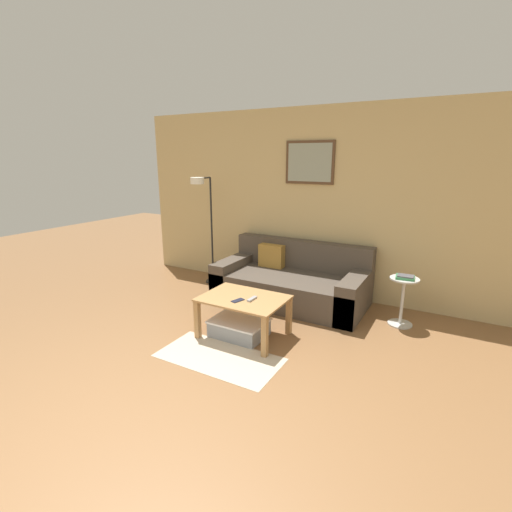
{
  "coord_description": "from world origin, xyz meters",
  "views": [
    {
      "loc": [
        1.84,
        -1.43,
        1.89
      ],
      "look_at": [
        -0.07,
        1.98,
        0.85
      ],
      "focal_mm": 26.0,
      "sensor_mm": 36.0,
      "label": 1
    }
  ],
  "objects_px": {
    "side_table": "(403,297)",
    "remote_control": "(252,299)",
    "couch": "(292,282)",
    "cell_phone": "(238,300)",
    "book_stack": "(405,277)",
    "coffee_table": "(244,304)",
    "storage_bin": "(239,327)",
    "floor_lamp": "(204,212)"
  },
  "relations": [
    {
      "from": "remote_control",
      "to": "side_table",
      "type": "bearing_deg",
      "value": 41.83
    },
    {
      "from": "couch",
      "to": "storage_bin",
      "type": "distance_m",
      "value": 1.23
    },
    {
      "from": "coffee_table",
      "to": "cell_phone",
      "type": "relative_size",
      "value": 6.39
    },
    {
      "from": "floor_lamp",
      "to": "book_stack",
      "type": "height_order",
      "value": "floor_lamp"
    },
    {
      "from": "book_stack",
      "to": "coffee_table",
      "type": "bearing_deg",
      "value": -142.53
    },
    {
      "from": "book_stack",
      "to": "cell_phone",
      "type": "bearing_deg",
      "value": -139.92
    },
    {
      "from": "floor_lamp",
      "to": "storage_bin",
      "type": "bearing_deg",
      "value": -41.63
    },
    {
      "from": "coffee_table",
      "to": "floor_lamp",
      "type": "xyz_separation_m",
      "value": [
        -1.36,
        1.14,
        0.77
      ]
    },
    {
      "from": "side_table",
      "to": "remote_control",
      "type": "xyz_separation_m",
      "value": [
        -1.34,
        -1.14,
        0.11
      ]
    },
    {
      "from": "coffee_table",
      "to": "cell_phone",
      "type": "xyz_separation_m",
      "value": [
        -0.0,
        -0.11,
        0.08
      ]
    },
    {
      "from": "side_table",
      "to": "book_stack",
      "type": "xyz_separation_m",
      "value": [
        0.0,
        -0.01,
        0.25
      ]
    },
    {
      "from": "floor_lamp",
      "to": "side_table",
      "type": "xyz_separation_m",
      "value": [
        2.81,
        -0.01,
        -0.79
      ]
    },
    {
      "from": "coffee_table",
      "to": "side_table",
      "type": "bearing_deg",
      "value": 37.86
    },
    {
      "from": "couch",
      "to": "book_stack",
      "type": "distance_m",
      "value": 1.46
    },
    {
      "from": "floor_lamp",
      "to": "side_table",
      "type": "relative_size",
      "value": 2.85
    },
    {
      "from": "coffee_table",
      "to": "remote_control",
      "type": "relative_size",
      "value": 5.96
    },
    {
      "from": "storage_bin",
      "to": "couch",
      "type": "bearing_deg",
      "value": 86.34
    },
    {
      "from": "couch",
      "to": "cell_phone",
      "type": "height_order",
      "value": "couch"
    },
    {
      "from": "remote_control",
      "to": "floor_lamp",
      "type": "bearing_deg",
      "value": 143.12
    },
    {
      "from": "storage_bin",
      "to": "cell_phone",
      "type": "distance_m",
      "value": 0.37
    },
    {
      "from": "storage_bin",
      "to": "remote_control",
      "type": "distance_m",
      "value": 0.39
    },
    {
      "from": "couch",
      "to": "cell_phone",
      "type": "xyz_separation_m",
      "value": [
        -0.04,
        -1.31,
        0.19
      ]
    },
    {
      "from": "book_stack",
      "to": "side_table",
      "type": "bearing_deg",
      "value": 112.44
    },
    {
      "from": "remote_control",
      "to": "cell_phone",
      "type": "xyz_separation_m",
      "value": [
        -0.12,
        -0.1,
        -0.01
      ]
    },
    {
      "from": "book_stack",
      "to": "storage_bin",
      "type": "bearing_deg",
      "value": -142.74
    },
    {
      "from": "couch",
      "to": "floor_lamp",
      "type": "relative_size",
      "value": 1.22
    },
    {
      "from": "remote_control",
      "to": "cell_phone",
      "type": "relative_size",
      "value": 1.07
    },
    {
      "from": "side_table",
      "to": "remote_control",
      "type": "bearing_deg",
      "value": -139.49
    },
    {
      "from": "coffee_table",
      "to": "storage_bin",
      "type": "height_order",
      "value": "coffee_table"
    },
    {
      "from": "storage_bin",
      "to": "floor_lamp",
      "type": "bearing_deg",
      "value": 138.37
    },
    {
      "from": "coffee_table",
      "to": "floor_lamp",
      "type": "bearing_deg",
      "value": 139.88
    },
    {
      "from": "couch",
      "to": "side_table",
      "type": "height_order",
      "value": "couch"
    },
    {
      "from": "side_table",
      "to": "cell_phone",
      "type": "bearing_deg",
      "value": -139.55
    },
    {
      "from": "storage_bin",
      "to": "floor_lamp",
      "type": "distance_m",
      "value": 2.04
    },
    {
      "from": "side_table",
      "to": "remote_control",
      "type": "relative_size",
      "value": 3.8
    },
    {
      "from": "side_table",
      "to": "coffee_table",
      "type": "bearing_deg",
      "value": -142.14
    },
    {
      "from": "side_table",
      "to": "remote_control",
      "type": "height_order",
      "value": "side_table"
    },
    {
      "from": "storage_bin",
      "to": "remote_control",
      "type": "height_order",
      "value": "remote_control"
    },
    {
      "from": "couch",
      "to": "floor_lamp",
      "type": "bearing_deg",
      "value": -177.87
    },
    {
      "from": "floor_lamp",
      "to": "book_stack",
      "type": "xyz_separation_m",
      "value": [
        2.82,
        -0.03,
        -0.54
      ]
    },
    {
      "from": "side_table",
      "to": "book_stack",
      "type": "relative_size",
      "value": 2.64
    },
    {
      "from": "storage_bin",
      "to": "book_stack",
      "type": "height_order",
      "value": "book_stack"
    }
  ]
}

